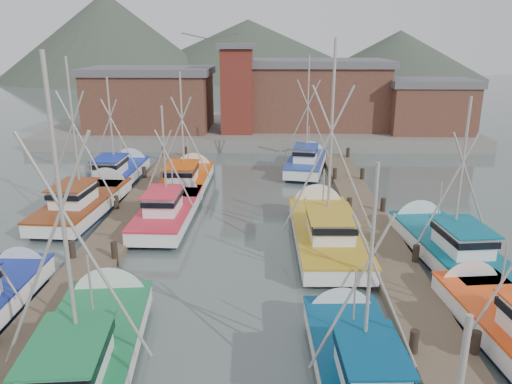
{
  "coord_description": "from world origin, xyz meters",
  "views": [
    {
      "loc": [
        1.22,
        -16.25,
        10.32
      ],
      "look_at": [
        0.54,
        8.53,
        2.6
      ],
      "focal_mm": 35.0,
      "sensor_mm": 36.0,
      "label": 1
    }
  ],
  "objects_px": {
    "lookout_tower": "(237,88)",
    "boat_4": "(88,353)",
    "boat_8": "(170,210)",
    "boat_12": "(187,181)"
  },
  "relations": [
    {
      "from": "lookout_tower",
      "to": "boat_4",
      "type": "distance_m",
      "value": 36.2
    },
    {
      "from": "boat_8",
      "to": "boat_12",
      "type": "bearing_deg",
      "value": 91.52
    },
    {
      "from": "lookout_tower",
      "to": "boat_4",
      "type": "xyz_separation_m",
      "value": [
        -2.53,
        -35.78,
        -4.86
      ]
    },
    {
      "from": "boat_8",
      "to": "boat_12",
      "type": "distance_m",
      "value": 6.11
    },
    {
      "from": "boat_4",
      "to": "boat_8",
      "type": "bearing_deg",
      "value": 84.53
    },
    {
      "from": "boat_4",
      "to": "boat_8",
      "type": "relative_size",
      "value": 1.22
    },
    {
      "from": "lookout_tower",
      "to": "boat_12",
      "type": "height_order",
      "value": "lookout_tower"
    },
    {
      "from": "boat_4",
      "to": "boat_8",
      "type": "distance_m",
      "value": 13.9
    },
    {
      "from": "lookout_tower",
      "to": "boat_4",
      "type": "relative_size",
      "value": 0.78
    },
    {
      "from": "boat_8",
      "to": "boat_4",
      "type": "bearing_deg",
      "value": -88.54
    }
  ]
}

